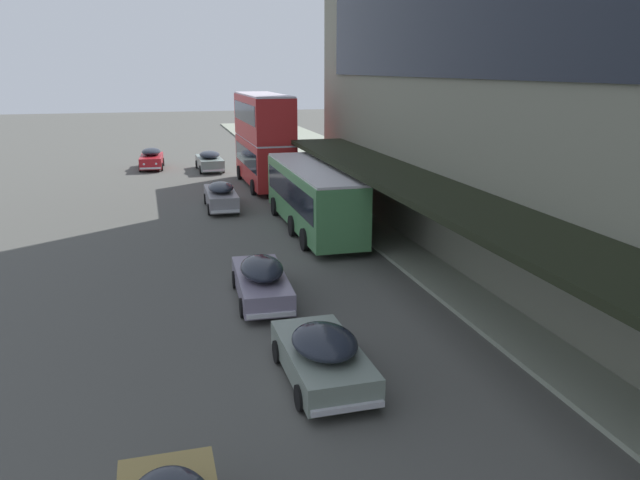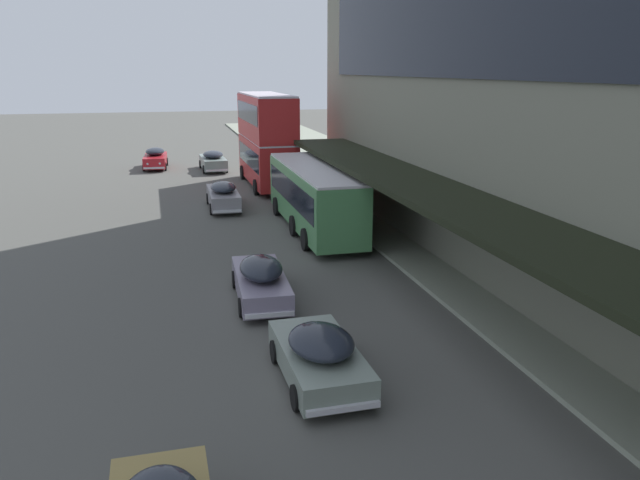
% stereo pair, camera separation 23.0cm
% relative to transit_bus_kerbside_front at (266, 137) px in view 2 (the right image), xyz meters
% --- Properties ---
extents(transit_bus_kerbside_front, '(2.86, 9.41, 6.19)m').
position_rel_transit_bus_kerbside_front_xyz_m(transit_bus_kerbside_front, '(0.00, 0.00, 0.00)').
color(transit_bus_kerbside_front, red).
rests_on(transit_bus_kerbside_front, ground).
extents(transit_bus_kerbside_rear, '(2.68, 10.99, 3.19)m').
position_rel_transit_bus_kerbside_front_xyz_m(transit_bus_kerbside_rear, '(0.25, -12.55, -1.51)').
color(transit_bus_kerbside_rear, '#498950').
rests_on(transit_bus_kerbside_rear, ground).
extents(sedan_oncoming_rear, '(1.80, 4.97, 1.57)m').
position_rel_transit_bus_kerbside_front_xyz_m(sedan_oncoming_rear, '(-3.64, -6.49, -2.56)').
color(sedan_oncoming_rear, gray).
rests_on(sedan_oncoming_rear, ground).
extents(sedan_second_near, '(2.05, 4.40, 1.47)m').
position_rel_transit_bus_kerbside_front_xyz_m(sedan_second_near, '(-3.27, -27.77, -2.61)').
color(sedan_second_near, gray).
rests_on(sedan_second_near, ground).
extents(sedan_second_mid, '(2.00, 4.71, 1.64)m').
position_rel_transit_bus_kerbside_front_xyz_m(sedan_second_mid, '(-7.46, 10.04, -2.53)').
color(sedan_second_mid, '#B11B23').
rests_on(sedan_second_mid, ground).
extents(sedan_far_back, '(2.01, 4.89, 1.57)m').
position_rel_transit_bus_kerbside_front_xyz_m(sedan_far_back, '(-3.04, 7.75, -2.56)').
color(sedan_far_back, gray).
rests_on(sedan_far_back, ground).
extents(sedan_oncoming_front, '(1.92, 4.92, 1.57)m').
position_rel_transit_bus_kerbside_front_xyz_m(sedan_oncoming_front, '(-3.83, -21.62, -2.57)').
color(sedan_oncoming_front, gray).
rests_on(sedan_oncoming_front, ground).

